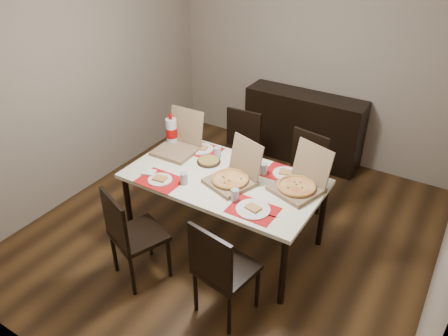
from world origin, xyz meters
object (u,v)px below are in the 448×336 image
(pizza_box_center, at_px, (233,177))
(soda_bottle, at_px, (172,132))
(chair_near_right, at_px, (221,268))
(dip_bowl, at_px, (240,168))
(chair_far_left, at_px, (239,148))
(chair_near_left, at_px, (130,233))
(dining_table, at_px, (224,183))
(sideboard, at_px, (303,128))
(chair_far_right, at_px, (302,172))

(pizza_box_center, relative_size, soda_bottle, 1.49)
(chair_near_right, distance_m, dip_bowl, 1.11)
(chair_far_left, distance_m, soda_bottle, 0.89)
(chair_near_left, height_order, dip_bowl, chair_near_left)
(chair_near_right, bearing_deg, soda_bottle, 139.92)
(dining_table, height_order, chair_near_left, chair_near_left)
(dining_table, height_order, chair_far_left, chair_far_left)
(sideboard, xyz_separation_m, dining_table, (-0.00, -1.94, 0.23))
(chair_near_left, bearing_deg, chair_far_left, 88.87)
(sideboard, height_order, dip_bowl, sideboard)
(chair_near_left, distance_m, chair_near_right, 0.88)
(sideboard, relative_size, chair_far_right, 1.61)
(sideboard, xyz_separation_m, chair_far_right, (0.45, -1.11, 0.06))
(soda_bottle, bearing_deg, pizza_box_center, -17.77)
(chair_far_left, bearing_deg, chair_far_right, -7.57)
(sideboard, bearing_deg, chair_far_right, -67.98)
(sideboard, relative_size, dip_bowl, 13.69)
(chair_far_left, bearing_deg, chair_near_right, -64.17)
(sideboard, relative_size, chair_near_left, 1.61)
(chair_far_left, distance_m, dip_bowl, 0.90)
(dining_table, height_order, chair_near_right, chair_near_right)
(chair_near_right, height_order, soda_bottle, soda_bottle)
(sideboard, height_order, pizza_box_center, pizza_box_center)
(chair_near_left, xyz_separation_m, chair_far_left, (0.04, 1.80, 0.00))
(soda_bottle, bearing_deg, chair_near_right, -40.08)
(chair_near_left, relative_size, dip_bowl, 8.49)
(chair_near_right, xyz_separation_m, dip_bowl, (-0.41, 1.00, 0.25))
(chair_near_left, height_order, chair_far_right, same)
(chair_near_left, bearing_deg, sideboard, 81.62)
(chair_far_right, height_order, dip_bowl, chair_far_right)
(chair_far_left, relative_size, dip_bowl, 8.49)
(sideboard, bearing_deg, chair_far_left, -110.61)
(chair_near_right, xyz_separation_m, chair_far_left, (-0.84, 1.74, 0.00))
(chair_far_right, bearing_deg, sideboard, 112.02)
(sideboard, relative_size, chair_far_left, 1.61)
(dining_table, height_order, dip_bowl, dip_bowl)
(dining_table, bearing_deg, chair_far_left, 111.91)
(chair_near_left, distance_m, chair_far_left, 1.80)
(chair_near_right, height_order, chair_far_left, same)
(chair_near_right, relative_size, dip_bowl, 8.49)
(chair_far_right, relative_size, pizza_box_center, 1.79)
(chair_near_right, bearing_deg, dining_table, 120.06)
(dining_table, distance_m, chair_near_left, 0.97)
(soda_bottle, bearing_deg, chair_far_right, 24.46)
(chair_near_left, xyz_separation_m, soda_bottle, (-0.39, 1.12, 0.39))
(chair_far_left, relative_size, chair_far_right, 1.00)
(chair_far_left, bearing_deg, pizza_box_center, -63.10)
(chair_far_left, bearing_deg, sideboard, 69.39)
(sideboard, relative_size, pizza_box_center, 2.89)
(chair_near_right, distance_m, soda_bottle, 1.70)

